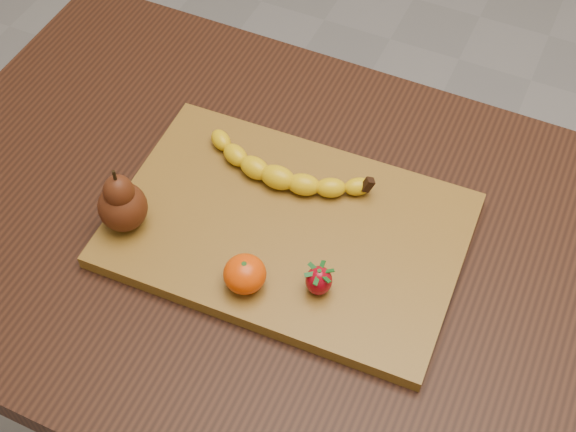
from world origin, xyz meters
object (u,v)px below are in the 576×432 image
at_px(table, 262,268).
at_px(cutting_board, 288,230).
at_px(pear, 120,198).
at_px(mandarin, 245,274).

xyz_separation_m(table, cutting_board, (0.04, 0.00, 0.11)).
distance_m(table, pear, 0.24).
bearing_deg(cutting_board, mandarin, -97.49).
xyz_separation_m(cutting_board, mandarin, (-0.01, -0.10, 0.03)).
bearing_deg(cutting_board, pear, -159.03).
bearing_deg(pear, table, 26.89).
height_order(table, mandarin, mandarin).
bearing_deg(mandarin, pear, 173.44).
distance_m(pear, mandarin, 0.19).
relative_size(pear, mandarin, 1.88).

